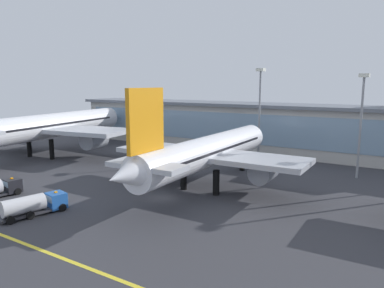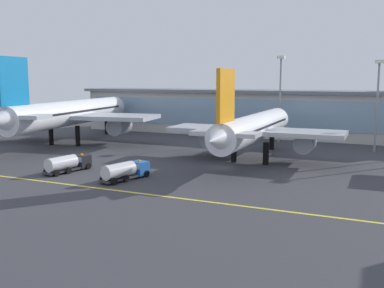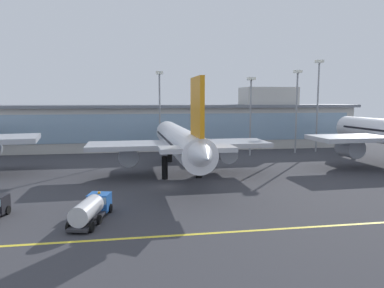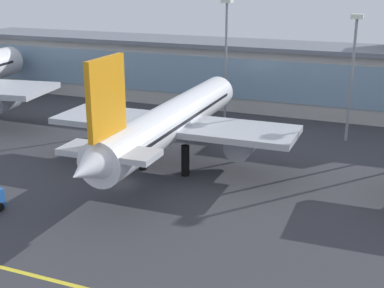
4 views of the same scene
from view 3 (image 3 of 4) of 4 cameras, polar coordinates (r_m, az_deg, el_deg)
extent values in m
plane|color=#38383D|center=(60.88, -3.81, -6.65)|extent=(180.00, 180.00, 0.00)
cube|color=yellow|center=(40.00, -0.52, -14.02)|extent=(144.00, 0.50, 0.01)
cube|color=beige|center=(105.85, -6.38, 2.44)|extent=(120.08, 12.00, 11.99)
cube|color=#84A3BC|center=(99.78, -6.19, 2.51)|extent=(115.28, 0.20, 7.67)
cube|color=slate|center=(105.54, -6.43, 5.90)|extent=(123.08, 14.00, 0.80)
cube|color=beige|center=(115.24, 11.83, 7.18)|extent=(16.00, 10.00, 6.00)
cylinder|color=black|center=(65.96, -4.29, -3.73)|extent=(1.10, 1.10, 4.18)
cylinder|color=black|center=(66.92, 1.06, -3.55)|extent=(1.10, 1.10, 4.18)
cylinder|color=black|center=(83.89, -3.51, -1.41)|extent=(1.10, 1.10, 4.18)
cylinder|color=white|center=(68.76, -2.01, 0.47)|extent=(5.90, 39.08, 5.23)
cone|color=white|center=(89.54, -4.02, 1.98)|extent=(5.05, 4.79, 4.97)
cone|color=white|center=(47.91, 1.79, -1.92)|extent=(4.54, 5.83, 4.44)
cube|color=#84A3BC|center=(86.37, -3.79, 2.41)|extent=(3.98, 3.73, 1.57)
cube|color=black|center=(68.71, -2.01, 0.80)|extent=(5.84, 32.84, 0.42)
cube|color=#B7BAC1|center=(68.83, -2.01, -0.07)|extent=(34.18, 9.94, 0.84)
cylinder|color=#999EA8|center=(69.76, -9.94, -1.79)|extent=(3.75, 5.13, 3.66)
cylinder|color=#999EA8|center=(72.48, 5.30, -1.38)|extent=(3.75, 5.13, 3.66)
cube|color=orange|center=(51.42, 0.82, 5.86)|extent=(0.75, 7.03, 8.37)
cube|color=#B7BAC1|center=(51.89, 0.81, -0.79)|extent=(10.96, 4.47, 0.67)
cylinder|color=black|center=(101.54, 24.36, -0.45)|extent=(1.10, 1.10, 4.55)
cone|color=silver|center=(106.37, 22.49, 2.57)|extent=(5.53, 5.26, 5.40)
cube|color=#84A3BC|center=(103.59, 23.52, 2.97)|extent=(4.37, 4.09, 1.71)
cylinder|color=#999EA8|center=(83.86, 23.51, -0.56)|extent=(4.11, 5.23, 3.98)
cylinder|color=black|center=(51.82, -26.91, -9.23)|extent=(0.46, 1.13, 1.10)
cylinder|color=black|center=(49.13, -15.64, -9.58)|extent=(0.54, 1.14, 1.10)
cylinder|color=black|center=(48.35, -12.69, -9.76)|extent=(0.54, 1.14, 1.10)
cylinder|color=black|center=(45.11, -17.56, -11.16)|extent=(0.54, 1.14, 1.10)
cylinder|color=black|center=(44.26, -14.35, -11.40)|extent=(0.54, 1.14, 1.10)
cylinder|color=black|center=(42.90, -18.80, -12.16)|extent=(0.54, 1.14, 1.10)
cylinder|color=black|center=(42.00, -15.44, -12.45)|extent=(0.54, 1.14, 1.10)
cube|color=#2D2D33|center=(44.86, -15.89, -11.34)|extent=(4.01, 7.90, 0.30)
cube|color=#235BB2|center=(48.24, -14.31, -8.80)|extent=(3.07, 2.87, 2.20)
cube|color=#84A3BC|center=(48.12, -14.32, -8.24)|extent=(2.99, 2.94, 0.88)
cylinder|color=silver|center=(43.98, -16.18, -9.94)|extent=(3.52, 5.96, 2.30)
cube|color=orange|center=(47.93, -14.35, -7.39)|extent=(0.30, 0.40, 0.20)
cylinder|color=gray|center=(93.79, 9.14, 4.00)|extent=(0.44, 0.44, 19.16)
cube|color=silver|center=(93.81, 9.26, 10.07)|extent=(1.80, 1.80, 0.70)
cylinder|color=gray|center=(100.98, 16.04, 4.62)|extent=(0.44, 0.44, 21.25)
cube|color=silver|center=(101.17, 16.25, 10.84)|extent=(1.80, 1.80, 0.70)
cylinder|color=gray|center=(105.07, 19.06, 5.37)|extent=(0.44, 0.44, 24.11)
cube|color=silver|center=(105.53, 19.34, 12.12)|extent=(1.80, 1.80, 0.70)
cylinder|color=gray|center=(94.90, -5.07, 4.59)|extent=(0.44, 0.44, 20.78)
cube|color=silver|center=(95.05, -5.15, 11.07)|extent=(1.80, 1.80, 0.70)
camera|label=1|loc=(41.86, 61.49, 8.50)|focal=33.99mm
camera|label=2|loc=(36.75, 105.08, 0.81)|focal=41.47mm
camera|label=4|loc=(39.76, 76.19, 18.12)|focal=49.44mm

